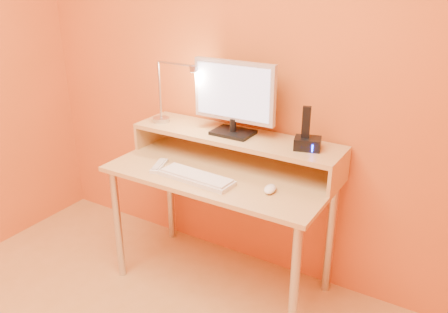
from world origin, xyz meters
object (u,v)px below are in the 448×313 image
Objects in this scene: remote_control at (159,166)px; keyboard at (196,178)px; lamp_base at (161,120)px; phone_dock at (307,143)px; monitor_panel at (234,91)px; mouse at (270,189)px.

keyboard is at bearing -24.99° from remote_control.
phone_dock reaches higher than lamp_base.
monitor_panel reaches higher than remote_control.
monitor_panel reaches higher than phone_dock.
monitor_panel is at bearing 134.26° from mouse.
keyboard is at bearing -32.67° from lamp_base.
mouse is 0.65m from remote_control.
lamp_base is 1.04× the size of mouse.
keyboard is at bearing -96.63° from monitor_panel.
remote_control is (0.17, -0.25, -0.16)m from lamp_base.
remote_control is at bearing -55.55° from lamp_base.
lamp_base is at bearing 165.88° from phone_dock.
mouse is (0.35, -0.25, -0.38)m from monitor_panel.
mouse is at bearing -36.23° from monitor_panel.
phone_dock reaches higher than keyboard.
lamp_base is 0.57× the size of remote_control.
lamp_base reaches higher than keyboard.
monitor_panel is 0.57m from remote_control.
phone_dock reaches higher than remote_control.
keyboard is (-0.47, -0.31, -0.18)m from phone_dock.
phone_dock is at bearing 1.90° from lamp_base.
monitor_panel is at bearing 87.28° from keyboard.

